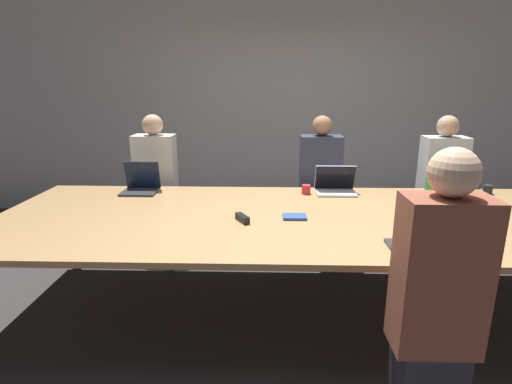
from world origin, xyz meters
name	(u,v)px	position (x,y,z in m)	size (l,w,h in m)	color
ground_plane	(312,309)	(0.00, 0.00, 0.00)	(24.00, 24.00, 0.00)	#383333
curtain_wall	(295,108)	(0.00, 2.51, 1.40)	(12.00, 0.06, 2.80)	#BCB7B2
conference_table	(315,221)	(0.00, 0.00, 0.73)	(4.71, 1.65, 0.77)	tan
laptop_far_left	(141,183)	(-1.48, 0.63, 0.85)	(0.31, 0.26, 0.27)	#333338
person_far_left	(157,187)	(-1.48, 1.10, 0.69)	(0.40, 0.24, 1.42)	#2D2D38
laptop_far_right	(456,185)	(1.31, 0.69, 0.84)	(0.33, 0.24, 0.25)	gray
person_far_right	(440,191)	(1.34, 1.05, 0.69)	(0.40, 0.24, 1.42)	#2D2D38
cup_far_right	(488,189)	(1.58, 0.65, 0.81)	(0.08, 0.08, 0.08)	#232328
bottle_far_right	(430,185)	(1.03, 0.55, 0.87)	(0.08, 0.08, 0.23)	green
laptop_far_center	(335,185)	(0.24, 0.64, 0.84)	(0.35, 0.25, 0.25)	silver
person_far_center	(319,189)	(0.17, 1.08, 0.68)	(0.40, 0.24, 1.41)	#2D2D38
cup_far_center	(306,189)	(-0.02, 0.60, 0.81)	(0.08, 0.08, 0.08)	red
laptop_near_midright	(421,241)	(0.52, -0.65, 0.84)	(0.32, 0.25, 0.26)	#333338
person_near_midright	(437,300)	(0.46, -1.06, 0.71)	(0.40, 0.24, 1.44)	#2D2D38
stapler	(242,218)	(-0.53, -0.15, 0.79)	(0.11, 0.15, 0.05)	black
notebook	(295,217)	(-0.16, -0.06, 0.78)	(0.17, 0.12, 0.02)	#2D4C8C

